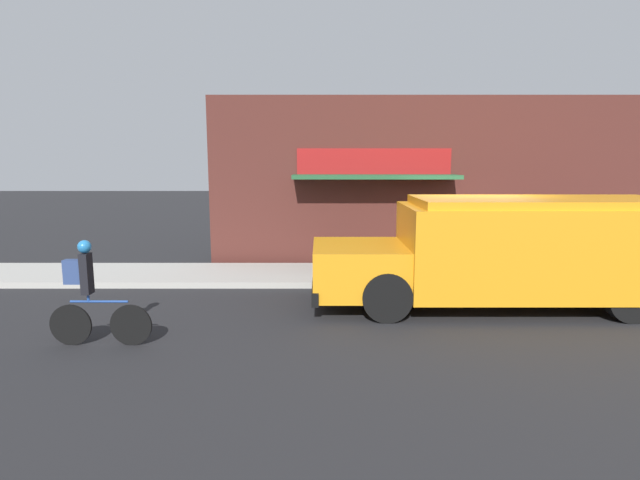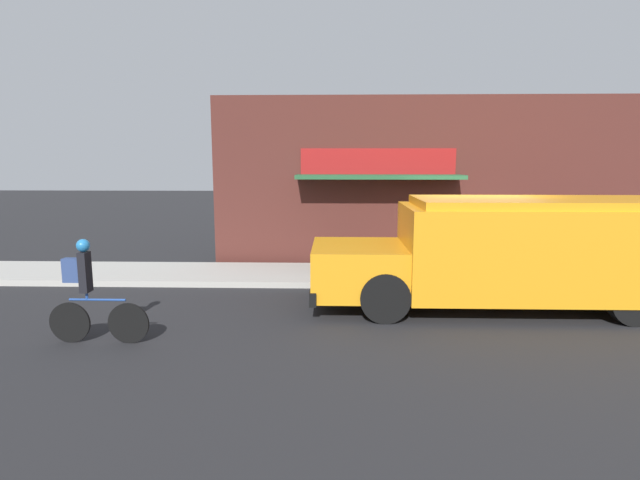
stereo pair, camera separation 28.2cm
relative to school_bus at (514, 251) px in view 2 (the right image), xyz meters
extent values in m
plane|color=#232326|center=(-0.36, 1.36, -1.09)|extent=(70.00, 70.00, 0.00)
cube|color=#ADAAA3|center=(-0.36, 2.40, -1.02)|extent=(28.00, 2.08, 0.14)
cube|color=#4C231E|center=(-0.36, 3.77, 1.09)|extent=(12.21, 0.18, 4.37)
cube|color=maroon|center=(-2.23, 3.66, 1.62)|extent=(3.91, 0.05, 0.68)
cube|color=#235633|center=(-2.23, 3.22, 1.26)|extent=(4.10, 0.90, 0.10)
cube|color=orange|center=(0.49, 0.00, 0.02)|extent=(5.04, 2.12, 1.62)
cube|color=orange|center=(-2.88, 0.01, -0.34)|extent=(1.71, 1.94, 0.89)
cube|color=orange|center=(0.49, 0.00, 0.90)|extent=(4.63, 1.95, 0.15)
cube|color=black|center=(-3.69, 0.02, -0.69)|extent=(0.13, 2.06, 0.24)
cube|color=red|center=(-0.89, 1.30, 0.10)|extent=(0.03, 0.44, 0.44)
cylinder|color=black|center=(-2.45, 0.90, -0.66)|extent=(0.86, 0.26, 0.86)
cylinder|color=black|center=(-2.45, -0.88, -0.66)|extent=(0.86, 0.26, 0.86)
cylinder|color=black|center=(1.72, 0.88, -0.66)|extent=(0.86, 0.26, 0.86)
cylinder|color=black|center=(1.72, -0.90, -0.66)|extent=(0.86, 0.26, 0.86)
cylinder|color=black|center=(-6.44, -1.99, -0.78)|extent=(0.63, 0.04, 0.62)
cylinder|color=black|center=(-7.34, -1.98, -0.78)|extent=(0.63, 0.04, 0.62)
cylinder|color=#234793|center=(-6.89, -1.99, -0.41)|extent=(0.86, 0.04, 0.04)
cylinder|color=#234793|center=(-7.05, -1.99, -0.35)|extent=(0.04, 0.04, 0.12)
cube|color=black|center=(-7.05, -1.99, 0.01)|extent=(0.12, 0.20, 0.61)
sphere|color=#2375B7|center=(-7.05, -1.99, 0.41)|extent=(0.19, 0.19, 0.19)
cube|color=navy|center=(-7.24, -1.98, 0.04)|extent=(0.26, 0.14, 0.36)
cylinder|color=#38383D|center=(-3.15, 2.35, -0.58)|extent=(0.58, 0.58, 0.74)
cylinder|color=black|center=(-3.15, 2.35, -0.20)|extent=(0.59, 0.59, 0.04)
camera|label=1|loc=(-3.60, -9.16, 1.66)|focal=28.00mm
camera|label=2|loc=(-3.32, -9.15, 1.66)|focal=28.00mm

